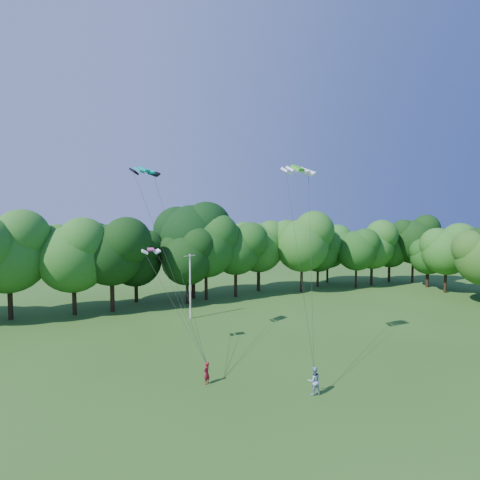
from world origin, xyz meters
name	(u,v)px	position (x,y,z in m)	size (l,w,h in m)	color
ground	(319,451)	(0.00, 0.00, 0.00)	(160.00, 160.00, 0.00)	#264D15
utility_pole	(190,285)	(1.25, 27.03, 3.97)	(1.45, 0.66, 7.69)	silver
kite_flyer_left	(207,373)	(-2.73, 9.81, 0.81)	(0.59, 0.39, 1.62)	maroon
kite_flyer_right	(314,381)	(3.40, 5.25, 0.96)	(0.94, 0.73, 1.92)	#8EA8C5
kite_teal	(144,169)	(-5.32, 19.00, 16.38)	(2.87, 2.14, 0.57)	#059F94
kite_green	(298,168)	(6.22, 11.85, 16.25)	(2.93, 1.41, 0.65)	green
kite_pink	(151,249)	(-5.14, 17.36, 9.28)	(1.60, 0.78, 0.26)	#C73784
tree_back_center	(193,229)	(4.84, 37.41, 10.21)	(11.23, 11.23, 16.34)	black
tree_back_east	(328,245)	(31.03, 39.81, 6.98)	(7.69, 7.69, 11.18)	black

